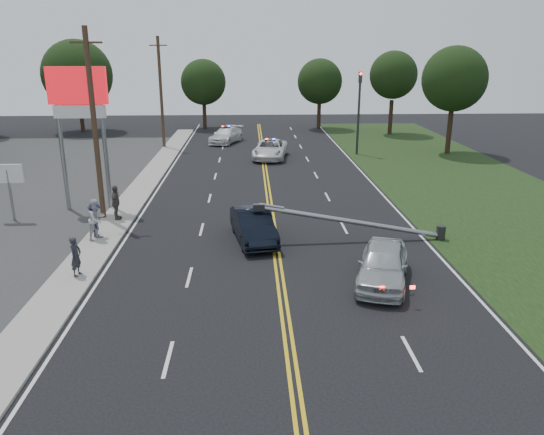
{
  "coord_description": "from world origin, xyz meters",
  "views": [
    {
      "loc": [
        -1.17,
        -15.98,
        8.89
      ],
      "look_at": [
        -0.2,
        6.56,
        1.7
      ],
      "focal_mm": 35.0,
      "sensor_mm": 36.0,
      "label": 1
    }
  ],
  "objects_px": {
    "emergency_a": "(270,149)",
    "bystander_c": "(95,220)",
    "small_sign": "(8,178)",
    "bystander_b": "(97,219)",
    "traffic_signal": "(359,106)",
    "bystander_d": "(116,203)",
    "crashed_sedan": "(253,226)",
    "utility_pole_mid": "(94,126)",
    "utility_pole_far": "(161,93)",
    "waiting_sedan": "(383,264)",
    "pylon_sign": "(79,104)",
    "emergency_b": "(226,135)",
    "bystander_a": "(76,256)",
    "fallen_streetlight": "(362,223)"
  },
  "relations": [
    {
      "from": "crashed_sedan",
      "to": "waiting_sedan",
      "type": "height_order",
      "value": "waiting_sedan"
    },
    {
      "from": "crashed_sedan",
      "to": "small_sign",
      "type": "bearing_deg",
      "value": 153.36
    },
    {
      "from": "bystander_d",
      "to": "fallen_streetlight",
      "type": "bearing_deg",
      "value": -104.42
    },
    {
      "from": "bystander_c",
      "to": "bystander_d",
      "type": "relative_size",
      "value": 0.91
    },
    {
      "from": "bystander_a",
      "to": "bystander_d",
      "type": "height_order",
      "value": "bystander_d"
    },
    {
      "from": "bystander_c",
      "to": "bystander_d",
      "type": "bearing_deg",
      "value": -21.42
    },
    {
      "from": "waiting_sedan",
      "to": "bystander_b",
      "type": "distance_m",
      "value": 13.69
    },
    {
      "from": "crashed_sedan",
      "to": "bystander_d",
      "type": "relative_size",
      "value": 2.5
    },
    {
      "from": "traffic_signal",
      "to": "bystander_c",
      "type": "distance_m",
      "value": 27.32
    },
    {
      "from": "small_sign",
      "to": "bystander_d",
      "type": "xyz_separation_m",
      "value": [
        5.65,
        -0.43,
        -1.28
      ]
    },
    {
      "from": "bystander_c",
      "to": "small_sign",
      "type": "bearing_deg",
      "value": 45.49
    },
    {
      "from": "pylon_sign",
      "to": "waiting_sedan",
      "type": "distance_m",
      "value": 18.88
    },
    {
      "from": "crashed_sedan",
      "to": "emergency_a",
      "type": "xyz_separation_m",
      "value": [
        1.61,
        20.3,
        0.01
      ]
    },
    {
      "from": "utility_pole_far",
      "to": "emergency_b",
      "type": "bearing_deg",
      "value": 23.64
    },
    {
      "from": "emergency_b",
      "to": "bystander_d",
      "type": "distance_m",
      "value": 25.41
    },
    {
      "from": "bystander_b",
      "to": "bystander_c",
      "type": "xyz_separation_m",
      "value": [
        -0.17,
        0.36,
        -0.14
      ]
    },
    {
      "from": "utility_pole_mid",
      "to": "bystander_b",
      "type": "distance_m",
      "value": 5.33
    },
    {
      "from": "small_sign",
      "to": "bystander_b",
      "type": "relative_size",
      "value": 1.56
    },
    {
      "from": "fallen_streetlight",
      "to": "emergency_a",
      "type": "height_order",
      "value": "fallen_streetlight"
    },
    {
      "from": "bystander_a",
      "to": "bystander_c",
      "type": "height_order",
      "value": "bystander_c"
    },
    {
      "from": "pylon_sign",
      "to": "fallen_streetlight",
      "type": "relative_size",
      "value": 0.85
    },
    {
      "from": "utility_pole_far",
      "to": "pylon_sign",
      "type": "bearing_deg",
      "value": -93.72
    },
    {
      "from": "small_sign",
      "to": "crashed_sedan",
      "type": "distance_m",
      "value": 13.59
    },
    {
      "from": "traffic_signal",
      "to": "emergency_a",
      "type": "height_order",
      "value": "traffic_signal"
    },
    {
      "from": "fallen_streetlight",
      "to": "bystander_c",
      "type": "height_order",
      "value": "fallen_streetlight"
    },
    {
      "from": "traffic_signal",
      "to": "emergency_b",
      "type": "relative_size",
      "value": 1.37
    },
    {
      "from": "utility_pole_mid",
      "to": "bystander_a",
      "type": "height_order",
      "value": "utility_pole_mid"
    },
    {
      "from": "bystander_c",
      "to": "waiting_sedan",
      "type": "bearing_deg",
      "value": -128.08
    },
    {
      "from": "utility_pole_mid",
      "to": "bystander_d",
      "type": "relative_size",
      "value": 5.36
    },
    {
      "from": "traffic_signal",
      "to": "bystander_d",
      "type": "distance_m",
      "value": 25.04
    },
    {
      "from": "utility_pole_far",
      "to": "waiting_sedan",
      "type": "relative_size",
      "value": 2.14
    },
    {
      "from": "small_sign",
      "to": "emergency_b",
      "type": "bearing_deg",
      "value": 66.76
    },
    {
      "from": "emergency_a",
      "to": "bystander_b",
      "type": "bearing_deg",
      "value": -105.45
    },
    {
      "from": "waiting_sedan",
      "to": "utility_pole_far",
      "type": "bearing_deg",
      "value": 130.86
    },
    {
      "from": "fallen_streetlight",
      "to": "small_sign",
      "type": "bearing_deg",
      "value": 167.6
    },
    {
      "from": "pylon_sign",
      "to": "emergency_b",
      "type": "bearing_deg",
      "value": 72.66
    },
    {
      "from": "utility_pole_mid",
      "to": "waiting_sedan",
      "type": "distance_m",
      "value": 16.5
    },
    {
      "from": "small_sign",
      "to": "bystander_b",
      "type": "height_order",
      "value": "small_sign"
    },
    {
      "from": "utility_pole_far",
      "to": "bystander_c",
      "type": "height_order",
      "value": "utility_pole_far"
    },
    {
      "from": "emergency_a",
      "to": "bystander_c",
      "type": "distance_m",
      "value": 21.76
    },
    {
      "from": "emergency_a",
      "to": "emergency_b",
      "type": "height_order",
      "value": "emergency_a"
    },
    {
      "from": "waiting_sedan",
      "to": "bystander_d",
      "type": "xyz_separation_m",
      "value": [
        -12.39,
        8.44,
        0.26
      ]
    },
    {
      "from": "crashed_sedan",
      "to": "fallen_streetlight",
      "type": "bearing_deg",
      "value": -13.16
    },
    {
      "from": "utility_pole_far",
      "to": "emergency_a",
      "type": "xyz_separation_m",
      "value": [
        9.78,
        -5.46,
        -4.31
      ]
    },
    {
      "from": "emergency_a",
      "to": "emergency_b",
      "type": "relative_size",
      "value": 1.09
    },
    {
      "from": "bystander_a",
      "to": "utility_pole_mid",
      "type": "bearing_deg",
      "value": 20.39
    },
    {
      "from": "utility_pole_mid",
      "to": "bystander_c",
      "type": "xyz_separation_m",
      "value": [
        0.49,
        -3.13,
        -4.11
      ]
    },
    {
      "from": "emergency_b",
      "to": "pylon_sign",
      "type": "bearing_deg",
      "value": -87.43
    },
    {
      "from": "waiting_sedan",
      "to": "emergency_a",
      "type": "xyz_separation_m",
      "value": [
        -3.45,
        25.41,
        -0.02
      ]
    },
    {
      "from": "utility_pole_mid",
      "to": "bystander_b",
      "type": "height_order",
      "value": "utility_pole_mid"
    }
  ]
}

